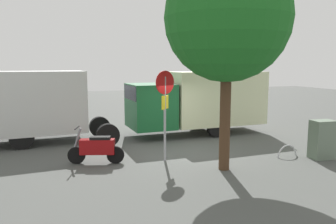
{
  "coord_description": "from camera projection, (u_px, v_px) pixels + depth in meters",
  "views": [
    {
      "loc": [
        4.45,
        10.78,
        3.17
      ],
      "look_at": [
        0.52,
        -0.5,
        1.47
      ],
      "focal_mm": 35.59,
      "sensor_mm": 36.0,
      "label": 1
    }
  ],
  "objects": [
    {
      "name": "ground_plane",
      "position": [
        186.0,
        153.0,
        11.97
      ],
      "size": [
        60.0,
        60.0,
        0.0
      ],
      "primitive_type": "plane",
      "color": "#4A4C49"
    },
    {
      "name": "box_truck_near",
      "position": [
        196.0,
        100.0,
        15.15
      ],
      "size": [
        7.88,
        2.42,
        2.85
      ],
      "rotation": [
        0.0,
        0.0,
        0.03
      ],
      "color": "black",
      "rests_on": "ground"
    },
    {
      "name": "box_truck_far",
      "position": [
        5.0,
        105.0,
        13.01
      ],
      "size": [
        7.7,
        2.68,
        2.91
      ],
      "rotation": [
        0.0,
        0.0,
        0.07
      ],
      "color": "black",
      "rests_on": "ground"
    },
    {
      "name": "motorcycle",
      "position": [
        97.0,
        148.0,
        10.68
      ],
      "size": [
        1.76,
        0.77,
        1.2
      ],
      "rotation": [
        0.0,
        0.0,
        -0.31
      ],
      "color": "black",
      "rests_on": "ground"
    },
    {
      "name": "stop_sign",
      "position": [
        165.0,
        102.0,
        10.78
      ],
      "size": [
        0.71,
        0.33,
        2.98
      ],
      "color": "#9E9EA3",
      "rests_on": "ground"
    },
    {
      "name": "street_tree",
      "position": [
        227.0,
        19.0,
        9.55
      ],
      "size": [
        3.66,
        3.66,
        6.31
      ],
      "color": "#47301E",
      "rests_on": "ground"
    },
    {
      "name": "utility_cabinet",
      "position": [
        322.0,
        140.0,
        11.26
      ],
      "size": [
        0.79,
        0.59,
        1.31
      ],
      "primitive_type": "cube",
      "rotation": [
        0.0,
        0.0,
        -0.08
      ],
      "color": "slate",
      "rests_on": "ground"
    },
    {
      "name": "bike_rack_hoop",
      "position": [
        287.0,
        157.0,
        11.57
      ],
      "size": [
        0.85,
        0.13,
        0.85
      ],
      "primitive_type": "torus",
      "rotation": [
        1.57,
        0.0,
        0.09
      ],
      "color": "#B7B7BC",
      "rests_on": "ground"
    }
  ]
}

